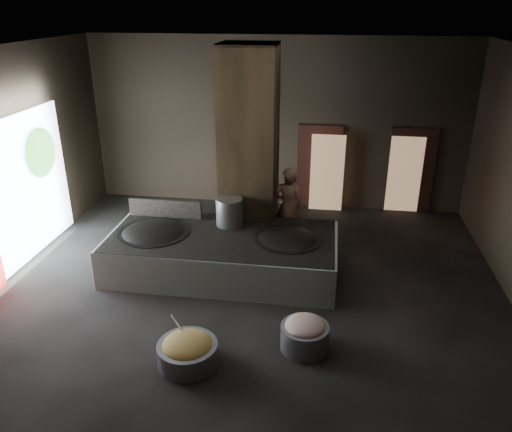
% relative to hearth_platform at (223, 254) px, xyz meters
% --- Properties ---
extents(floor, '(10.00, 9.00, 0.10)m').
position_rel_hearth_platform_xyz_m(floor, '(0.65, -0.54, -0.46)').
color(floor, black).
rests_on(floor, ground).
extents(ceiling, '(10.00, 9.00, 0.10)m').
position_rel_hearth_platform_xyz_m(ceiling, '(0.65, -0.54, 4.14)').
color(ceiling, black).
rests_on(ceiling, back_wall).
extents(back_wall, '(10.00, 0.10, 4.50)m').
position_rel_hearth_platform_xyz_m(back_wall, '(0.65, 4.01, 1.84)').
color(back_wall, black).
rests_on(back_wall, ground).
extents(front_wall, '(10.00, 0.10, 4.50)m').
position_rel_hearth_platform_xyz_m(front_wall, '(0.65, -5.09, 1.84)').
color(front_wall, black).
rests_on(front_wall, ground).
extents(pillar, '(1.20, 1.20, 4.50)m').
position_rel_hearth_platform_xyz_m(pillar, '(0.35, 1.36, 1.84)').
color(pillar, black).
rests_on(pillar, ground).
extents(hearth_platform, '(4.72, 2.28, 0.82)m').
position_rel_hearth_platform_xyz_m(hearth_platform, '(0.00, 0.00, 0.00)').
color(hearth_platform, silver).
rests_on(hearth_platform, ground).
extents(platform_cap, '(4.60, 2.21, 0.03)m').
position_rel_hearth_platform_xyz_m(platform_cap, '(0.00, 0.00, 0.41)').
color(platform_cap, black).
rests_on(platform_cap, hearth_platform).
extents(wok_left, '(1.48, 1.48, 0.41)m').
position_rel_hearth_platform_xyz_m(wok_left, '(-1.45, -0.05, 0.34)').
color(wok_left, black).
rests_on(wok_left, hearth_platform).
extents(wok_left_rim, '(1.51, 1.51, 0.05)m').
position_rel_hearth_platform_xyz_m(wok_left_rim, '(-1.45, -0.05, 0.41)').
color(wok_left_rim, black).
rests_on(wok_left_rim, hearth_platform).
extents(wok_right, '(1.38, 1.38, 0.39)m').
position_rel_hearth_platform_xyz_m(wok_right, '(1.35, 0.05, 0.34)').
color(wok_right, black).
rests_on(wok_right, hearth_platform).
extents(wok_right_rim, '(1.41, 1.41, 0.05)m').
position_rel_hearth_platform_xyz_m(wok_right_rim, '(1.35, 0.05, 0.41)').
color(wok_right_rim, black).
rests_on(wok_right_rim, hearth_platform).
extents(stock_pot, '(0.57, 0.57, 0.61)m').
position_rel_hearth_platform_xyz_m(stock_pot, '(0.05, 0.55, 0.72)').
color(stock_pot, silver).
rests_on(stock_pot, hearth_platform).
extents(splash_guard, '(1.64, 0.07, 0.41)m').
position_rel_hearth_platform_xyz_m(splash_guard, '(-1.45, 0.75, 0.62)').
color(splash_guard, black).
rests_on(splash_guard, hearth_platform).
extents(cook, '(0.68, 0.44, 1.86)m').
position_rel_hearth_platform_xyz_m(cook, '(1.24, 1.52, 0.52)').
color(cook, '#916549').
rests_on(cook, ground).
extents(veg_basin, '(1.03, 1.03, 0.35)m').
position_rel_hearth_platform_xyz_m(veg_basin, '(0.05, -2.95, -0.23)').
color(veg_basin, slate).
rests_on(veg_basin, ground).
extents(veg_fill, '(0.78, 0.78, 0.24)m').
position_rel_hearth_platform_xyz_m(veg_fill, '(0.05, -2.95, -0.06)').
color(veg_fill, '#93A04D').
rests_on(veg_fill, veg_basin).
extents(ladle, '(0.16, 0.37, 0.68)m').
position_rel_hearth_platform_xyz_m(ladle, '(-0.10, -2.80, 0.14)').
color(ladle, silver).
rests_on(ladle, veg_basin).
extents(meat_basin, '(0.80, 0.80, 0.44)m').
position_rel_hearth_platform_xyz_m(meat_basin, '(1.85, -2.32, -0.19)').
color(meat_basin, slate).
rests_on(meat_basin, ground).
extents(meat_fill, '(0.66, 0.66, 0.25)m').
position_rel_hearth_platform_xyz_m(meat_fill, '(1.85, -2.32, 0.04)').
color(meat_fill, tan).
rests_on(meat_fill, meat_basin).
extents(doorway_near, '(1.18, 0.08, 2.38)m').
position_rel_hearth_platform_xyz_m(doorway_near, '(1.85, 3.91, 0.69)').
color(doorway_near, black).
rests_on(doorway_near, ground).
extents(doorway_near_glow, '(0.88, 0.04, 2.08)m').
position_rel_hearth_platform_xyz_m(doorway_near_glow, '(2.07, 3.69, 0.64)').
color(doorway_near_glow, '#8C6647').
rests_on(doorway_near_glow, ground).
extents(doorway_far, '(1.18, 0.08, 2.38)m').
position_rel_hearth_platform_xyz_m(doorway_far, '(4.25, 3.91, 0.69)').
color(doorway_far, black).
rests_on(doorway_far, ground).
extents(doorway_far_glow, '(0.86, 0.04, 2.05)m').
position_rel_hearth_platform_xyz_m(doorway_far_glow, '(4.10, 3.87, 0.64)').
color(doorway_far_glow, '#8C6647').
rests_on(doorway_far_glow, ground).
extents(left_opening, '(0.04, 4.20, 3.10)m').
position_rel_hearth_platform_xyz_m(left_opening, '(-4.30, -0.34, 1.19)').
color(left_opening, white).
rests_on(left_opening, ground).
extents(tree_silhouette, '(0.28, 1.10, 1.10)m').
position_rel_hearth_platform_xyz_m(tree_silhouette, '(-4.20, 0.76, 1.79)').
color(tree_silhouette, '#194714').
rests_on(tree_silhouette, left_opening).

